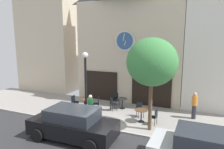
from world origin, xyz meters
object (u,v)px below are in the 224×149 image
object	(u,v)px
cafe_table_leftmost	(122,101)
pedestrian_green	(91,108)
cafe_chair_facing_street	(97,103)
cafe_chair_corner	(77,106)
cafe_chair_left_end	(113,103)
cafe_chair_right_end	(154,116)
pedestrian_orange	(194,105)
street_lamp	(86,85)
parked_car_black	(73,124)
cafe_chair_under_awning	(74,101)
cafe_table_center	(84,102)
cafe_chair_mid_row	(140,109)
street_tree	(152,62)
cafe_chair_by_entrance	(116,98)
cafe_table_near_door	(141,113)

from	to	relation	value
cafe_table_leftmost	pedestrian_green	xyz separation A→B (m)	(-0.89, -2.97, 0.35)
cafe_table_leftmost	cafe_chair_facing_street	world-z (taller)	cafe_chair_facing_street
cafe_chair_corner	cafe_chair_left_end	bearing A→B (deg)	36.91
cafe_chair_right_end	pedestrian_orange	world-z (taller)	pedestrian_orange
street_lamp	cafe_chair_facing_street	distance (m)	2.17
street_lamp	parked_car_black	world-z (taller)	street_lamp
street_lamp	cafe_chair_left_end	distance (m)	2.60
pedestrian_green	street_lamp	bearing A→B (deg)	139.81
cafe_chair_facing_street	cafe_chair_right_end	distance (m)	4.24
cafe_chair_facing_street	cafe_chair_under_awning	xyz separation A→B (m)	(-1.68, -0.25, 0.00)
cafe_table_center	cafe_chair_mid_row	distance (m)	3.87
cafe_chair_left_end	cafe_chair_mid_row	world-z (taller)	same
cafe_table_center	cafe_table_leftmost	distance (m)	2.65
pedestrian_green	cafe_chair_right_end	bearing A→B (deg)	17.17
cafe_chair_facing_street	parked_car_black	bearing A→B (deg)	-79.13
cafe_chair_mid_row	pedestrian_orange	distance (m)	3.34
cafe_chair_right_end	pedestrian_green	world-z (taller)	pedestrian_green
pedestrian_orange	street_tree	bearing A→B (deg)	-129.69
cafe_chair_by_entrance	cafe_chair_under_awning	distance (m)	3.05
cafe_chair_mid_row	pedestrian_orange	bearing A→B (deg)	17.81
cafe_chair_right_end	pedestrian_orange	size ratio (longest dim) A/B	0.54
street_tree	cafe_chair_by_entrance	size ratio (longest dim) A/B	5.50
cafe_chair_facing_street	cafe_chair_by_entrance	size ratio (longest dim) A/B	1.00
cafe_chair_corner	cafe_chair_under_awning	xyz separation A→B (m)	(-0.76, 0.89, 0.00)
street_tree	cafe_chair_right_end	xyz separation A→B (m)	(0.11, 0.72, -3.14)
cafe_chair_right_end	pedestrian_green	size ratio (longest dim) A/B	0.54
street_lamp	cafe_chair_facing_street	size ratio (longest dim) A/B	4.55
street_lamp	cafe_chair_left_end	xyz separation A→B (m)	(0.99, 1.84, -1.55)
cafe_chair_left_end	pedestrian_green	xyz separation A→B (m)	(-0.42, -2.32, 0.33)
cafe_chair_right_end	cafe_table_leftmost	bearing A→B (deg)	144.57
cafe_chair_right_end	cafe_table_near_door	bearing A→B (deg)	172.07
pedestrian_green	street_tree	bearing A→B (deg)	6.19
cafe_chair_under_awning	pedestrian_orange	size ratio (longest dim) A/B	0.54
cafe_table_leftmost	cafe_table_near_door	distance (m)	2.55
street_lamp	pedestrian_orange	world-z (taller)	street_lamp
cafe_chair_mid_row	pedestrian_green	distance (m)	3.13
cafe_chair_facing_street	pedestrian_orange	size ratio (longest dim) A/B	0.54
street_tree	cafe_table_center	xyz separation A→B (m)	(-4.86, 1.33, -3.15)
cafe_table_near_door	cafe_chair_mid_row	world-z (taller)	cafe_chair_mid_row
cafe_table_leftmost	cafe_table_near_door	bearing A→B (deg)	-43.85
cafe_table_near_door	pedestrian_green	distance (m)	3.00
cafe_table_leftmost	cafe_chair_facing_street	size ratio (longest dim) A/B	0.80
parked_car_black	pedestrian_green	bearing A→B (deg)	94.85
cafe_chair_left_end	cafe_chair_corner	size ratio (longest dim) A/B	1.00
street_lamp	pedestrian_green	size ratio (longest dim) A/B	2.45
cafe_table_leftmost	cafe_chair_right_end	xyz separation A→B (m)	(2.64, -1.88, 0.01)
cafe_chair_facing_street	pedestrian_orange	world-z (taller)	pedestrian_orange
cafe_table_near_door	cafe_chair_under_awning	distance (m)	5.05
street_lamp	pedestrian_green	world-z (taller)	street_lamp
street_tree	pedestrian_green	size ratio (longest dim) A/B	2.96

